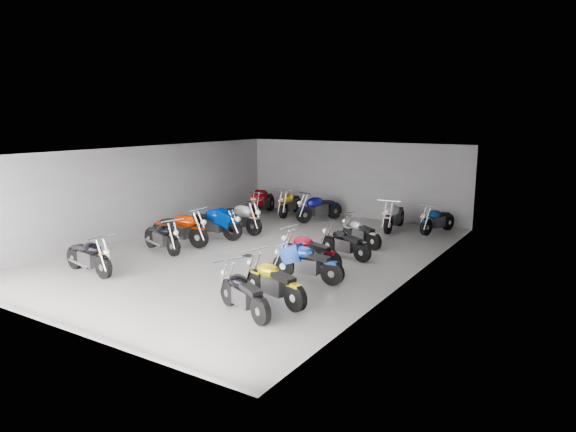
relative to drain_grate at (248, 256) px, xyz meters
name	(u,v)px	position (x,y,z in m)	size (l,w,h in m)	color
ground	(258,252)	(0.00, 0.50, -0.01)	(14.00, 14.00, 0.00)	gray
wall_back	(353,180)	(0.00, 7.50, 1.59)	(10.00, 0.10, 3.20)	gray
wall_left	(145,190)	(-5.00, 0.50, 1.59)	(0.10, 14.00, 3.20)	gray
wall_right	(413,219)	(5.00, 0.50, 1.59)	(0.10, 14.00, 3.20)	gray
ceiling	(257,150)	(0.00, 0.50, 3.21)	(10.00, 14.00, 0.04)	black
drain_grate	(248,256)	(0.00, 0.00, 0.00)	(0.32, 0.32, 0.01)	black
motorcycle_left_a	(89,256)	(-2.57, -3.79, 0.49)	(2.07, 0.47, 0.91)	black
motorcycle_left_c	(162,237)	(-2.60, -1.07, 0.49)	(2.02, 0.68, 0.91)	black
motorcycle_left_d	(180,229)	(-2.74, -0.11, 0.56)	(2.35, 0.49, 1.03)	black
motorcycle_left_e	(213,223)	(-2.41, 1.18, 0.55)	(2.29, 0.61, 1.01)	black
motorcycle_left_f	(239,218)	(-2.25, 2.47, 0.55)	(2.32, 0.58, 1.02)	black
motorcycle_right_a	(243,293)	(2.76, -3.89, 0.46)	(1.86, 0.87, 0.86)	black
motorcycle_right_b	(274,282)	(2.91, -2.95, 0.49)	(2.01, 0.70, 0.90)	black
motorcycle_right_c	(307,263)	(2.76, -1.16, 0.48)	(2.04, 0.43, 0.90)	black
motorcycle_right_d	(309,252)	(2.28, -0.21, 0.49)	(2.07, 0.45, 0.91)	black
motorcycle_right_e	(345,243)	(2.60, 1.41, 0.45)	(1.87, 0.57, 0.83)	black
motorcycle_right_f	(360,233)	(2.39, 3.00, 0.44)	(1.76, 0.85, 0.82)	black
motorcycle_back_a	(263,201)	(-3.60, 5.95, 0.56)	(0.71, 2.32, 1.03)	black
motorcycle_back_b	(290,203)	(-2.42, 6.31, 0.53)	(0.57, 2.21, 0.98)	black
motorcycle_back_c	(319,208)	(-0.76, 5.89, 0.54)	(1.04, 2.14, 1.00)	black
motorcycle_back_e	(394,216)	(2.47, 5.91, 0.54)	(0.49, 2.28, 1.00)	black
motorcycle_back_f	(437,220)	(3.99, 6.28, 0.48)	(0.74, 1.96, 0.89)	black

